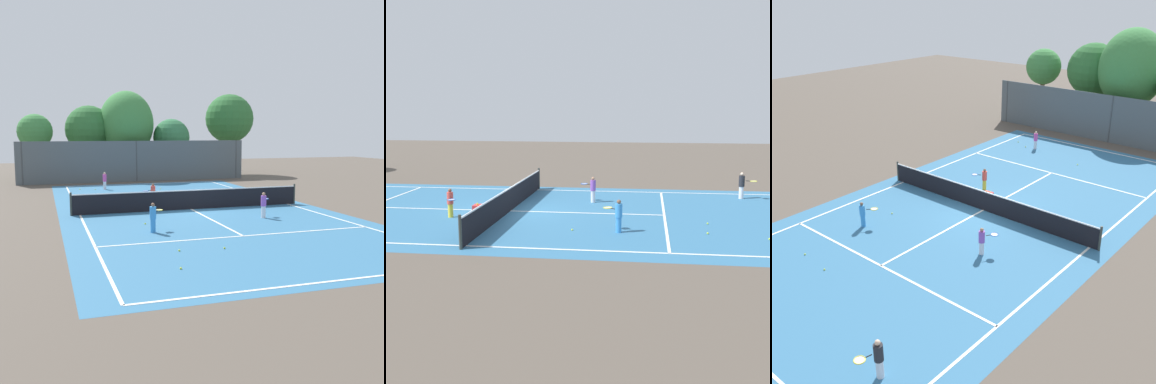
% 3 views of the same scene
% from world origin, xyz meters
% --- Properties ---
extents(ground_plane, '(80.00, 80.00, 0.00)m').
position_xyz_m(ground_plane, '(0.00, 0.00, 0.00)').
color(ground_plane, brown).
extents(court_surface, '(13.00, 25.00, 0.01)m').
position_xyz_m(court_surface, '(0.00, 0.00, 0.00)').
color(court_surface, teal).
rests_on(court_surface, ground_plane).
extents(tennis_net, '(11.90, 0.10, 1.10)m').
position_xyz_m(tennis_net, '(0.00, 0.00, 0.51)').
color(tennis_net, '#333833').
rests_on(tennis_net, ground_plane).
extents(perimeter_fence, '(18.00, 0.12, 3.20)m').
position_xyz_m(perimeter_fence, '(0.00, 14.00, 1.60)').
color(perimeter_fence, '#515B60').
rests_on(perimeter_fence, ground_plane).
extents(tree_0, '(4.44, 4.44, 7.33)m').
position_xyz_m(tree_0, '(9.49, 17.92, 5.08)').
color(tree_0, brown).
rests_on(tree_0, ground_plane).
extents(tree_1, '(3.14, 3.14, 5.01)m').
position_xyz_m(tree_1, '(3.58, 16.60, 3.42)').
color(tree_1, brown).
rests_on(tree_1, ground_plane).
extents(tree_2, '(2.80, 2.80, 5.33)m').
position_xyz_m(tree_2, '(-7.54, 17.57, 3.89)').
color(tree_2, brown).
rests_on(tree_2, ground_plane).
extents(tree_3, '(3.93, 3.93, 6.07)m').
position_xyz_m(tree_3, '(-3.26, 17.60, 4.10)').
color(tree_3, brown).
rests_on(tree_3, ground_plane).
extents(tree_4, '(4.57, 5.00, 7.31)m').
position_xyz_m(tree_4, '(-0.20, 17.16, 4.56)').
color(tree_4, brown).
rests_on(tree_4, ground_plane).
extents(player_0, '(0.81, 0.59, 1.16)m').
position_xyz_m(player_0, '(-1.53, 2.01, 0.61)').
color(player_0, yellow).
rests_on(player_0, ground_plane).
extents(player_1, '(0.65, 0.79, 1.17)m').
position_xyz_m(player_1, '(2.44, -3.22, 0.61)').
color(player_1, silver).
rests_on(player_1, ground_plane).
extents(player_3, '(0.25, 0.25, 1.18)m').
position_xyz_m(player_3, '(-3.09, 9.59, 0.60)').
color(player_3, silver).
rests_on(player_3, ground_plane).
extents(player_4, '(0.69, 0.77, 1.17)m').
position_xyz_m(player_4, '(-3.07, -4.70, 0.61)').
color(player_4, '#388CD8').
rests_on(player_4, ground_plane).
extents(ball_crate, '(0.47, 0.37, 0.43)m').
position_xyz_m(ball_crate, '(-0.63, 1.18, 0.18)').
color(ball_crate, red).
rests_on(ball_crate, ground_plane).
extents(tennis_ball_0, '(0.07, 0.07, 0.07)m').
position_xyz_m(tennis_ball_0, '(-3.46, -9.74, 0.03)').
color(tennis_ball_0, '#CCE533').
rests_on(tennis_ball_0, ground_plane).
extents(tennis_ball_1, '(0.07, 0.07, 0.07)m').
position_xyz_m(tennis_ball_1, '(-3.75, 9.45, 0.03)').
color(tennis_ball_1, '#CCE533').
rests_on(tennis_ball_1, ground_plane).
extents(tennis_ball_2, '(0.07, 0.07, 0.07)m').
position_xyz_m(tennis_ball_2, '(-2.93, -7.80, 0.03)').
color(tennis_ball_2, '#CCE533').
rests_on(tennis_ball_2, ground_plane).
extents(tennis_ball_3, '(0.07, 0.07, 0.07)m').
position_xyz_m(tennis_ball_3, '(-4.72, 10.03, 0.03)').
color(tennis_ball_3, '#CCE533').
rests_on(tennis_ball_3, ground_plane).
extents(tennis_ball_4, '(0.07, 0.07, 0.07)m').
position_xyz_m(tennis_ball_4, '(0.54, 8.54, 0.03)').
color(tennis_ball_4, '#CCE533').
rests_on(tennis_ball_4, ground_plane).
extents(tennis_ball_5, '(0.07, 0.07, 0.07)m').
position_xyz_m(tennis_ball_5, '(-1.40, -7.96, 0.03)').
color(tennis_ball_5, '#CCE533').
rests_on(tennis_ball_5, ground_plane).
extents(tennis_ball_6, '(0.07, 0.07, 0.07)m').
position_xyz_m(tennis_ball_6, '(-3.04, -3.07, 0.03)').
color(tennis_ball_6, '#CCE533').
rests_on(tennis_ball_6, ground_plane).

